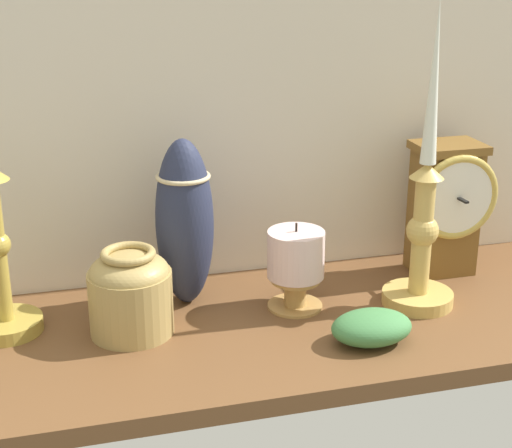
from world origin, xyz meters
TOP-DOWN VIEW (x-y plane):
  - ground_plane at (0.00, 0.00)cm, footprint 100.00×36.00cm
  - back_wall at (0.00, 18.50)cm, footprint 120.00×2.00cm
  - mantel_clock at (26.93, 9.32)cm, footprint 12.72×10.06cm
  - candlestick_tall_center at (18.48, -0.18)cm, footprint 9.81×9.81cm
  - brass_vase_jar at (-20.79, 1.86)cm, footprint 10.72×10.72cm
  - pillar_candle_front at (1.72, 3.41)cm, footprint 7.77×7.77cm
  - tall_ceramic_vase at (-12.31, 9.08)cm, footprint 7.90×7.90cm
  - ivy_sprig at (7.86, -8.77)cm, footprint 10.44×7.31cm

SIDE VIEW (x-z plane):
  - ground_plane at x=0.00cm, z-range -2.40..0.00cm
  - ivy_sprig at x=7.86cm, z-range 0.00..4.22cm
  - brass_vase_jar at x=-20.79cm, z-range 0.12..11.56cm
  - pillar_candle_front at x=1.72cm, z-range 0.39..12.71cm
  - mantel_clock at x=26.93cm, z-range 0.58..20.53cm
  - candlestick_tall_center at x=18.48cm, z-range -9.00..32.62cm
  - tall_ceramic_vase at x=-12.31cm, z-range 0.14..23.52cm
  - back_wall at x=0.00cm, z-range 0.00..65.00cm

